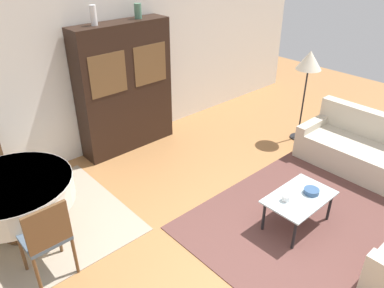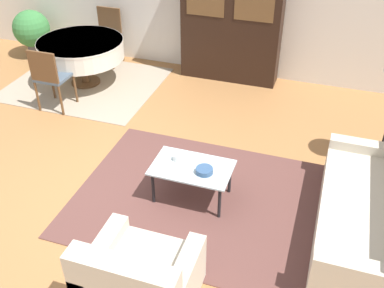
% 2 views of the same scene
% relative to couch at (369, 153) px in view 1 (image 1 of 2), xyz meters
% --- Properties ---
extents(ground_plane, '(14.00, 14.00, 0.00)m').
position_rel_couch_xyz_m(ground_plane, '(-2.82, -0.23, -0.30)').
color(ground_plane, '#9E6B3D').
extents(wall_back, '(10.00, 0.06, 2.70)m').
position_rel_couch_xyz_m(wall_back, '(-2.82, 3.40, 1.05)').
color(wall_back, silver).
rests_on(wall_back, ground_plane).
extents(area_rug, '(2.87, 2.22, 0.01)m').
position_rel_couch_xyz_m(area_rug, '(-1.79, -0.02, -0.29)').
color(area_rug, brown).
rests_on(area_rug, ground_plane).
extents(dining_rug, '(2.40, 2.01, 0.01)m').
position_rel_couch_xyz_m(dining_rug, '(-4.51, 2.13, -0.29)').
color(dining_rug, gray).
rests_on(dining_rug, ground_plane).
extents(couch, '(0.89, 2.03, 0.85)m').
position_rel_couch_xyz_m(couch, '(0.00, 0.00, 0.00)').
color(couch, beige).
rests_on(couch, ground_plane).
extents(coffee_table, '(0.89, 0.56, 0.43)m').
position_rel_couch_xyz_m(coffee_table, '(-1.91, -0.01, 0.10)').
color(coffee_table, black).
rests_on(coffee_table, area_rug).
extents(display_cabinet, '(1.61, 0.41, 2.10)m').
position_rel_couch_xyz_m(display_cabinet, '(-2.30, 3.15, 0.75)').
color(display_cabinet, black).
rests_on(display_cabinet, ground_plane).
extents(dining_table, '(1.38, 1.38, 0.75)m').
position_rel_couch_xyz_m(dining_table, '(-4.53, 2.16, 0.31)').
color(dining_table, brown).
rests_on(dining_table, dining_rug).
extents(dining_chair_near, '(0.44, 0.44, 0.97)m').
position_rel_couch_xyz_m(dining_chair_near, '(-4.53, 1.25, 0.27)').
color(dining_chair_near, brown).
rests_on(dining_chair_near, dining_rug).
extents(floor_lamp, '(0.42, 0.42, 1.59)m').
position_rel_couch_xyz_m(floor_lamp, '(0.12, 1.33, 1.08)').
color(floor_lamp, black).
rests_on(floor_lamp, ground_plane).
extents(cup, '(0.09, 0.09, 0.07)m').
position_rel_couch_xyz_m(cup, '(-2.11, 0.06, 0.18)').
color(cup, white).
rests_on(cup, coffee_table).
extents(bowl, '(0.19, 0.19, 0.06)m').
position_rel_couch_xyz_m(bowl, '(-1.75, -0.06, 0.17)').
color(bowl, '#33517A').
rests_on(bowl, coffee_table).
extents(vase_tall, '(0.09, 0.09, 0.28)m').
position_rel_couch_xyz_m(vase_tall, '(-2.70, 3.15, 1.94)').
color(vase_tall, white).
rests_on(vase_tall, display_cabinet).
extents(vase_short, '(0.11, 0.11, 0.22)m').
position_rel_couch_xyz_m(vase_short, '(-1.94, 3.15, 1.91)').
color(vase_short, '#4C7A60').
rests_on(vase_short, display_cabinet).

